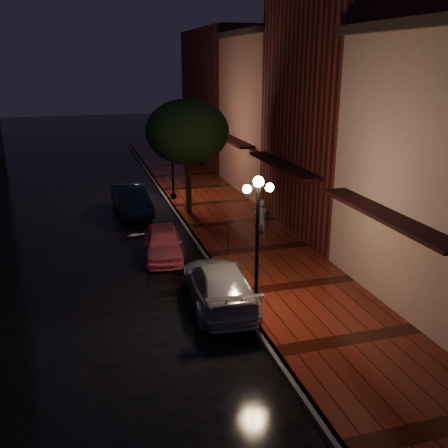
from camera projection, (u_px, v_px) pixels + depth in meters
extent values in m
plane|color=black|center=(206.00, 258.00, 20.44)|extent=(120.00, 120.00, 0.00)
cube|color=#49170D|center=(258.00, 250.00, 21.01)|extent=(4.50, 60.00, 0.15)
cube|color=#595451|center=(206.00, 256.00, 20.41)|extent=(0.25, 60.00, 0.15)
cube|color=#511914|center=(345.00, 112.00, 22.41)|extent=(5.00, 8.00, 11.00)
cube|color=#8C5951|center=(277.00, 116.00, 30.02)|extent=(5.00, 8.00, 9.00)
cube|color=#511914|center=(229.00, 97.00, 38.99)|extent=(5.00, 12.00, 10.00)
cylinder|color=black|center=(257.00, 250.00, 15.30)|extent=(0.12, 0.12, 4.00)
cylinder|color=black|center=(256.00, 304.00, 15.87)|extent=(0.36, 0.36, 0.30)
cube|color=black|center=(258.00, 187.00, 14.68)|extent=(0.70, 0.08, 0.08)
sphere|color=#FFCD99|center=(258.00, 182.00, 14.63)|extent=(0.32, 0.32, 0.32)
sphere|color=#FFCD99|center=(247.00, 189.00, 14.60)|extent=(0.26, 0.26, 0.26)
sphere|color=#FFCD99|center=(269.00, 187.00, 14.78)|extent=(0.26, 0.26, 0.26)
cylinder|color=black|center=(173.00, 164.00, 28.07)|extent=(0.12, 0.12, 4.00)
cylinder|color=black|center=(174.00, 196.00, 28.65)|extent=(0.36, 0.36, 0.30)
cube|color=black|center=(171.00, 128.00, 27.45)|extent=(0.70, 0.08, 0.08)
sphere|color=#FFCD99|center=(171.00, 125.00, 27.40)|extent=(0.32, 0.32, 0.32)
sphere|color=#FFCD99|center=(165.00, 129.00, 27.37)|extent=(0.26, 0.26, 0.26)
sphere|color=#FFCD99|center=(178.00, 129.00, 27.56)|extent=(0.26, 0.26, 0.26)
cylinder|color=black|center=(188.00, 183.00, 25.53)|extent=(0.28, 0.28, 3.20)
ellipsoid|color=black|center=(187.00, 131.00, 24.72)|extent=(4.16, 4.16, 3.20)
sphere|color=black|center=(198.00, 141.00, 25.64)|extent=(1.80, 1.80, 1.80)
sphere|color=black|center=(178.00, 144.00, 24.08)|extent=(1.80, 1.80, 1.80)
imported|color=#F0637B|center=(163.00, 243.00, 20.27)|extent=(1.91, 3.82, 1.25)
imported|color=black|center=(131.00, 200.00, 26.23)|extent=(1.89, 4.54, 1.46)
imported|color=#A5A6AD|center=(219.00, 284.00, 16.37)|extent=(2.33, 5.00, 1.41)
imported|color=white|center=(260.00, 219.00, 22.02)|extent=(0.69, 0.49, 1.79)
imported|color=silver|center=(261.00, 194.00, 21.66)|extent=(1.04, 1.06, 0.95)
cylinder|color=black|center=(261.00, 210.00, 21.89)|extent=(0.02, 0.02, 1.43)
cube|color=black|center=(267.00, 216.00, 22.01)|extent=(0.14, 0.33, 0.36)
cylinder|color=black|center=(228.00, 237.00, 20.67)|extent=(0.06, 0.06, 1.14)
cube|color=black|center=(228.00, 222.00, 20.46)|extent=(0.14, 0.12, 0.23)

